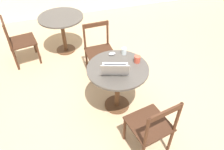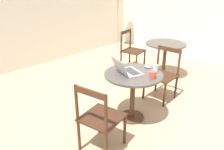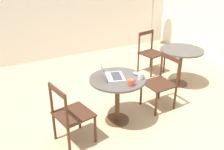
% 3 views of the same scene
% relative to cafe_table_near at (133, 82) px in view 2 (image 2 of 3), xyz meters
% --- Properties ---
extents(ground_plane, '(16.00, 16.00, 0.00)m').
position_rel_cafe_table_near_xyz_m(ground_plane, '(0.02, -0.15, -0.59)').
color(ground_plane, tan).
extents(wall_back, '(9.40, 0.06, 2.70)m').
position_rel_cafe_table_near_xyz_m(wall_back, '(0.02, 3.08, 0.76)').
color(wall_back, silver).
rests_on(wall_back, ground_plane).
extents(cafe_table_near, '(0.81, 0.81, 0.72)m').
position_rel_cafe_table_near_xyz_m(cafe_table_near, '(0.00, 0.00, 0.00)').
color(cafe_table_near, '#51331E').
rests_on(cafe_table_near, ground_plane).
extents(cafe_table_mid, '(0.81, 0.81, 0.72)m').
position_rel_cafe_table_near_xyz_m(cafe_table_mid, '(1.68, 0.52, 0.00)').
color(cafe_table_mid, '#51331E').
rests_on(cafe_table_mid, ground_plane).
extents(chair_near_left, '(0.52, 0.52, 0.87)m').
position_rel_cafe_table_near_xyz_m(chair_near_left, '(-0.77, -0.15, -0.15)').
color(chair_near_left, '#472819').
rests_on(chair_near_left, ground_plane).
extents(chair_near_right, '(0.46, 0.46, 0.87)m').
position_rel_cafe_table_near_xyz_m(chair_near_right, '(0.83, 0.04, -0.15)').
color(chair_near_right, '#472819').
rests_on(chair_near_right, ground_plane).
extents(chair_mid_back, '(0.52, 0.52, 0.87)m').
position_rel_cafe_table_near_xyz_m(chair_mid_back, '(1.54, 1.30, -0.15)').
color(chair_mid_back, '#472819').
rests_on(chair_mid_back, ground_plane).
extents(laptop, '(0.44, 0.43, 0.24)m').
position_rel_cafe_table_near_xyz_m(laptop, '(-0.07, 0.06, 0.18)').
color(laptop, '#B7B7BC').
rests_on(laptop, cafe_table_near).
extents(mouse, '(0.06, 0.10, 0.03)m').
position_rel_cafe_table_near_xyz_m(mouse, '(0.30, -0.02, 0.15)').
color(mouse, '#B7B7BC').
rests_on(mouse, cafe_table_near).
extents(mug, '(0.12, 0.08, 0.09)m').
position_rel_cafe_table_near_xyz_m(mug, '(0.04, -0.28, 0.18)').
color(mug, '#C64C38').
rests_on(mug, cafe_table_near).
extents(drinking_glass, '(0.07, 0.07, 0.09)m').
position_rel_cafe_table_near_xyz_m(drinking_glass, '(0.27, -0.18, 0.18)').
color(drinking_glass, silver).
rests_on(drinking_glass, cafe_table_near).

